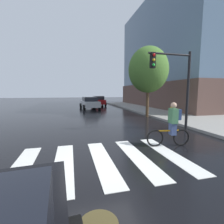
{
  "coord_description": "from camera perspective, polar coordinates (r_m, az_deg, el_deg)",
  "views": [
    {
      "loc": [
        -0.93,
        -4.64,
        2.07
      ],
      "look_at": [
        0.86,
        2.36,
        1.18
      ],
      "focal_mm": 25.91,
      "sensor_mm": 36.0,
      "label": 1
    }
  ],
  "objects": [
    {
      "name": "crosswalk_stripes",
      "position": [
        5.16,
        -3.42,
        -16.59
      ],
      "size": [
        5.09,
        3.3,
        0.01
      ],
      "color": "silver",
      "rests_on": "ground"
    },
    {
      "name": "corner_building",
      "position": [
        27.64,
        27.82,
        16.7
      ],
      "size": [
        16.26,
        19.09,
        14.26
      ],
      "color": "brown",
      "rests_on": "ground"
    },
    {
      "name": "cyclist",
      "position": [
        6.57,
        20.4,
        -4.19
      ],
      "size": [
        1.7,
        0.39,
        1.69
      ],
      "color": "black",
      "rests_on": "ground"
    },
    {
      "name": "traffic_light_near",
      "position": [
        9.29,
        21.41,
        11.44
      ],
      "size": [
        2.47,
        0.28,
        4.2
      ],
      "color": "black",
      "rests_on": "ground"
    },
    {
      "name": "fire_hydrant",
      "position": [
        14.05,
        20.29,
        0.31
      ],
      "size": [
        0.33,
        0.22,
        0.78
      ],
      "color": "gold",
      "rests_on": "sidewalk"
    },
    {
      "name": "street_tree_near",
      "position": [
        13.87,
        12.67,
        14.29
      ],
      "size": [
        3.22,
        3.22,
        5.72
      ],
      "color": "#4C3823",
      "rests_on": "ground"
    },
    {
      "name": "manhole_cover",
      "position": [
        3.11,
        -4.74,
        -34.64
      ],
      "size": [
        0.64,
        0.64,
        0.01
      ],
      "primitive_type": "cylinder",
      "color": "#473D1E",
      "rests_on": "ground"
    },
    {
      "name": "ground_plane",
      "position": [
        5.17,
        -2.89,
        -16.61
      ],
      "size": [
        120.0,
        120.0,
        0.0
      ],
      "primitive_type": "plane",
      "color": "black"
    },
    {
      "name": "sedan_mid",
      "position": [
        20.03,
        -7.89,
        3.25
      ],
      "size": [
        2.27,
        4.43,
        1.49
      ],
      "color": "#B7B7BC",
      "rests_on": "ground"
    },
    {
      "name": "sedan_far",
      "position": [
        24.96,
        -4.88,
        4.01
      ],
      "size": [
        2.1,
        4.32,
        1.48
      ],
      "color": "maroon",
      "rests_on": "ground"
    }
  ]
}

